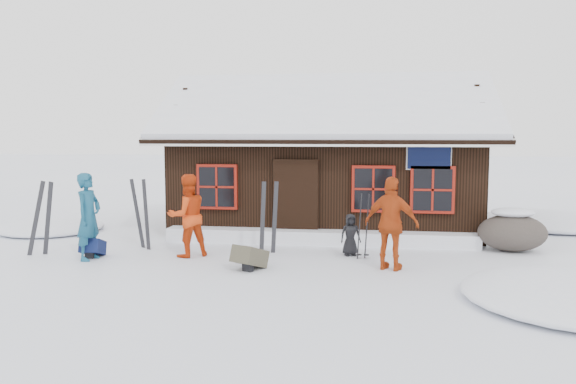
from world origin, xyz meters
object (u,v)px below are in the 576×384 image
object	(u,v)px
boulder	(512,231)
backpack_blue	(93,250)
ski_pair_left	(42,219)
skier_orange_right	(392,224)
skier_orange_left	(187,216)
backpack_olive	(250,261)
skier_crouched	(350,235)
skier_teal	(89,217)
ski_poles	(363,227)

from	to	relation	value
boulder	backpack_blue	xyz separation A→B (m)	(-9.20, -2.00, -0.31)
ski_pair_left	backpack_blue	xyz separation A→B (m)	(1.20, -0.06, -0.66)
skier_orange_right	skier_orange_left	bearing A→B (deg)	12.56
backpack_olive	skier_crouched	bearing A→B (deg)	64.88
skier_crouched	backpack_olive	bearing A→B (deg)	-158.21
skier_crouched	backpack_olive	world-z (taller)	skier_crouched
skier_orange_left	ski_pair_left	bearing A→B (deg)	-33.41
skier_orange_right	boulder	size ratio (longest dim) A/B	1.20
skier_teal	backpack_blue	xyz separation A→B (m)	(-0.05, 0.23, -0.78)
skier_orange_left	skier_orange_right	bearing A→B (deg)	133.19
skier_orange_left	ski_pair_left	world-z (taller)	skier_orange_left
backpack_blue	backpack_olive	world-z (taller)	backpack_olive
ski_poles	backpack_blue	bearing A→B (deg)	-172.94
skier_teal	skier_orange_left	world-z (taller)	skier_teal
ski_pair_left	backpack_olive	world-z (taller)	ski_pair_left
skier_orange_left	ski_poles	world-z (taller)	skier_orange_left
skier_orange_right	skier_crouched	bearing A→B (deg)	-35.02
skier_crouched	backpack_blue	world-z (taller)	skier_crouched
ski_pair_left	backpack_blue	world-z (taller)	ski_pair_left
skier_teal	boulder	world-z (taller)	skier_teal
skier_crouched	boulder	world-z (taller)	skier_crouched
skier_teal	skier_crouched	bearing A→B (deg)	-71.04
boulder	backpack_blue	distance (m)	9.42
boulder	backpack_blue	world-z (taller)	boulder
skier_orange_left	skier_crouched	distance (m)	3.60
skier_teal	skier_orange_right	xyz separation A→B (m)	(6.34, -0.00, -0.01)
skier_crouched	backpack_olive	size ratio (longest dim) A/B	1.46
skier_crouched	ski_poles	bearing A→B (deg)	-60.71
skier_orange_right	backpack_blue	xyz separation A→B (m)	(-6.39, 0.24, -0.77)
boulder	ski_poles	xyz separation A→B (m)	(-3.37, -1.28, 0.23)
skier_orange_left	skier_crouched	world-z (taller)	skier_orange_left
skier_crouched	ski_poles	distance (m)	0.44
skier_orange_left	backpack_olive	world-z (taller)	skier_orange_left
skier_teal	skier_crouched	xyz separation A→B (m)	(5.50, 1.22, -0.47)
ski_pair_left	backpack_olive	bearing A→B (deg)	-7.90
skier_orange_right	backpack_blue	distance (m)	6.44
skier_orange_right	ski_pair_left	size ratio (longest dim) A/B	1.09
skier_orange_left	boulder	world-z (taller)	skier_orange_left
skier_orange_right	skier_teal	bearing A→B (deg)	20.43
skier_crouched	ski_pair_left	xyz separation A→B (m)	(-6.75, -0.93, 0.35)
boulder	ski_poles	world-z (taller)	ski_poles
backpack_blue	skier_orange_right	bearing A→B (deg)	-9.62
backpack_blue	backpack_olive	size ratio (longest dim) A/B	0.87
skier_orange_left	ski_poles	distance (m)	3.82
skier_teal	boulder	size ratio (longest dim) A/B	1.21
skier_orange_left	skier_crouched	size ratio (longest dim) A/B	1.95
backpack_blue	backpack_olive	bearing A→B (deg)	-16.74
skier_teal	skier_orange_right	size ratio (longest dim) A/B	1.01
skier_crouched	backpack_olive	distance (m)	2.51
skier_teal	skier_orange_right	distance (m)	6.34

